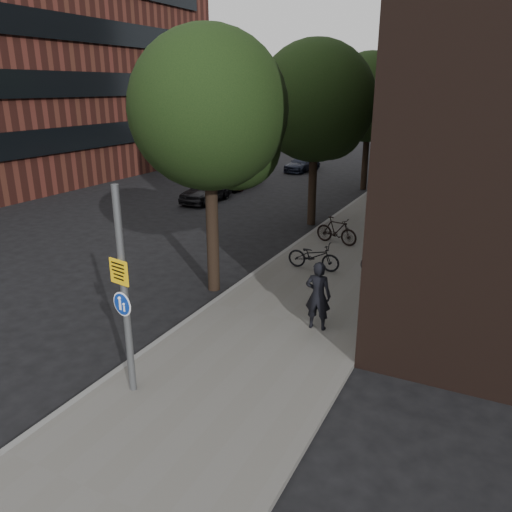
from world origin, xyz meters
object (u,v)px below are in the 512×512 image
Objects in this scene: parked_bike_facade_near at (389,262)px; parked_car_near at (206,190)px; pedestrian at (318,296)px; signpost at (125,293)px.

parked_bike_facade_near is 13.38m from parked_car_near.
pedestrian reaches higher than parked_car_near.
signpost reaches higher than parked_car_near.
pedestrian is at bearing 70.20° from signpost.
pedestrian is (2.41, 4.17, -1.21)m from signpost.
signpost is 2.35× the size of pedestrian.
signpost is at bearing 154.22° from parked_bike_facade_near.
parked_bike_facade_near is 0.48× the size of parked_car_near.
signpost is 17.83m from parked_car_near.
signpost is at bearing -64.28° from parked_car_near.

